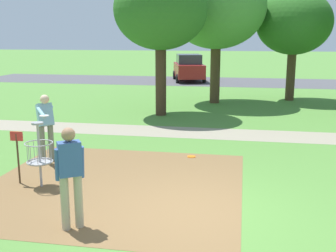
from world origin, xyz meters
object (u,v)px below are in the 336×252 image
Objects in this scene: tree_mid_center at (217,7)px; tree_mid_left at (294,23)px; player_waiting_left at (46,123)px; frisbee_near_basket at (60,150)px; disc_golf_basket at (37,152)px; frisbee_by_tee at (191,157)px; tree_near_left at (161,10)px; player_foreground_watching at (70,172)px; parked_car_leftmost at (189,68)px.

tree_mid_left is at bearing 22.21° from tree_mid_center.
player_waiting_left is 1.45m from frisbee_near_basket.
tree_mid_left is (6.43, 13.36, 2.95)m from disc_golf_basket.
frisbee_by_tee is 10.16m from tree_mid_center.
tree_mid_left is (5.47, 4.97, -0.36)m from tree_near_left.
frisbee_near_basket is at bearing 97.77° from player_waiting_left.
player_waiting_left reaches higher than frisbee_by_tee.
tree_mid_center reaches higher than tree_near_left.
player_foreground_watching is 0.27× the size of tree_mid_center.
player_waiting_left is 19.61m from parked_car_leftmost.
tree_mid_center reaches higher than player_waiting_left.
frisbee_by_tee is 0.04× the size of tree_near_left.
tree_mid_left is at bearing 55.78° from frisbee_near_basket.
tree_mid_center is (2.86, 11.90, 3.63)m from disc_golf_basket.
tree_near_left is 0.89× the size of tree_mid_center.
frisbee_by_tee is (2.91, 2.73, -0.74)m from disc_golf_basket.
disc_golf_basket is 0.22× the size of tree_mid_center.
disc_golf_basket is 0.25× the size of tree_near_left.
parked_car_leftmost is at bearing 97.76° from frisbee_by_tee.
tree_mid_center reaches higher than frisbee_by_tee.
tree_mid_left reaches higher than player_foreground_watching.
parked_car_leftmost is (-1.11, 23.01, -0.05)m from player_foreground_watching.
tree_near_left reaches higher than tree_mid_left.
frisbee_by_tee is at bearing -71.07° from tree_near_left.
frisbee_by_tee is at bearing -0.48° from frisbee_near_basket.
disc_golf_basket is 9.07m from tree_near_left.
frisbee_by_tee is 0.05× the size of parked_car_leftmost.
tree_near_left reaches higher than frisbee_near_basket.
disc_golf_basket is at bearing -69.65° from player_waiting_left.
tree_near_left is at bearing -137.74° from tree_mid_left.
tree_mid_center is at bearing 71.12° from player_waiting_left.
tree_near_left is 7.39m from tree_mid_left.
disc_golf_basket is 0.31× the size of parked_car_leftmost.
tree_mid_center is (-0.05, 9.17, 4.37)m from frisbee_by_tee.
parked_car_leftmost is (1.16, 18.52, 0.91)m from frisbee_near_basket.
player_foreground_watching is at bearing -108.15° from tree_mid_left.
tree_near_left reaches higher than frisbee_by_tee.
tree_mid_center reaches higher than tree_mid_left.
frisbee_by_tee is at bearing -108.34° from tree_mid_left.
tree_near_left is 4.00m from tree_mid_center.
player_waiting_left is (-0.63, 1.70, 0.23)m from disc_golf_basket.
frisbee_near_basket is 0.05× the size of parked_car_leftmost.
player_foreground_watching is at bearing -95.74° from tree_mid_center.
disc_golf_basket is at bearing -74.31° from frisbee_near_basket.
tree_mid_left is (7.21, 10.60, 3.69)m from frisbee_near_basket.
frisbee_near_basket is 7.15m from tree_near_left.
tree_near_left is 13.28m from parked_car_leftmost.
player_foreground_watching and player_waiting_left have the same top height.
frisbee_by_tee is at bearing -89.69° from tree_mid_center.
tree_mid_left reaches higher than frisbee_near_basket.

